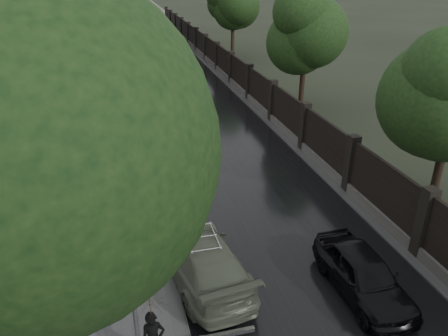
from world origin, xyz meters
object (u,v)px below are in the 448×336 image
lamp_post (136,323)px  hatchback_left (154,132)px  tree_right_c (233,10)px  traffic_light (127,75)px  tree_left_far (68,25)px  volga_sedan (202,258)px  tree_right_b (306,37)px  car_right_near (363,274)px  pedestrian_umbrella (151,313)px

lamp_post → hatchback_left: 16.40m
tree_right_c → traffic_light: (-11.80, -15.01, -2.55)m
tree_left_far → hatchback_left: 13.92m
volga_sedan → hatchback_left: 11.90m
traffic_light → hatchback_left: 7.57m
lamp_post → tree_right_b: bearing=57.8°
tree_right_c → lamp_post: bearing=-108.5°
tree_left_far → lamp_post: size_ratio=1.45×
car_right_near → tree_right_c: bearing=80.1°
traffic_light → tree_right_b: bearing=-14.2°
tree_right_b → hatchback_left: bearing=-158.2°
tree_left_far → volga_sedan: tree_left_far is taller
tree_left_far → tree_right_b: tree_left_far is taller
pedestrian_umbrella → volga_sedan: bearing=57.1°
hatchback_left → pedestrian_umbrella: (-1.70, -15.11, 1.08)m
hatchback_left → tree_right_c: bearing=-120.0°
tree_left_far → tree_right_b: size_ratio=1.05×
traffic_light → tree_left_far: bearing=126.5°
tree_left_far → lamp_post: (2.60, -28.50, -2.57)m
tree_right_c → hatchback_left: (-10.83, -22.34, -4.16)m
tree_left_far → volga_sedan: size_ratio=1.38×
tree_right_c → traffic_light: size_ratio=1.75×
tree_right_c → volga_sedan: tree_right_c is taller
tree_right_b → car_right_near: 19.63m
tree_right_c → pedestrian_umbrella: 39.61m
traffic_light → pedestrian_umbrella: (-0.73, -22.44, -0.52)m
tree_left_far → hatchback_left: (4.67, -12.34, -4.45)m
tree_right_b → lamp_post: bearing=-122.2°
car_right_near → tree_left_far: bearing=109.4°
tree_right_b → hatchback_left: size_ratio=1.51×
tree_right_c → pedestrian_umbrella: (-12.53, -37.45, -3.07)m
tree_right_b → car_right_near: bearing=-107.9°
traffic_light → car_right_near: size_ratio=0.94×
hatchback_left → car_right_near: hatchback_left is taller
tree_right_b → tree_right_c: bearing=90.0°
lamp_post → pedestrian_umbrella: (0.37, 1.05, -0.80)m
pedestrian_umbrella → tree_left_far: bearing=94.1°
traffic_light → hatchback_left: bearing=-82.5°
traffic_light → car_right_near: traffic_light is taller
tree_right_b → traffic_light: (-11.80, 2.99, -2.55)m
lamp_post → car_right_near: (7.00, 2.27, -1.95)m
traffic_light → car_right_near: (5.90, -21.23, -1.67)m
hatchback_left → car_right_near: bearing=105.5°
tree_left_far → tree_right_c: (15.50, 10.00, -0.29)m
lamp_post → pedestrian_umbrella: lamp_post is taller
traffic_light → car_right_near: bearing=-74.5°
tree_left_far → car_right_near: bearing=-69.9°
traffic_light → hatchback_left: (0.97, -7.33, -1.61)m
tree_right_c → car_right_near: (-5.90, -36.23, -4.23)m
tree_right_b → volga_sedan: size_ratio=1.31×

